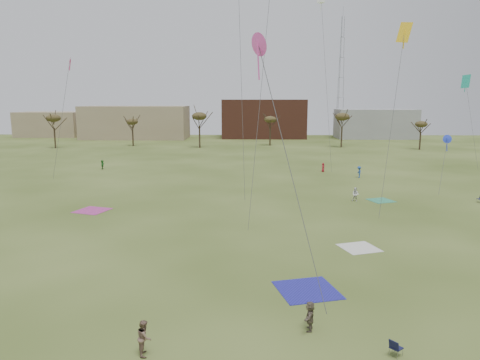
{
  "coord_description": "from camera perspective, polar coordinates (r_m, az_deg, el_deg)",
  "views": [
    {
      "loc": [
        0.86,
        -24.2,
        12.05
      ],
      "look_at": [
        0.0,
        12.0,
        5.5
      ],
      "focal_mm": 33.42,
      "sensor_mm": 36.0,
      "label": 1
    }
  ],
  "objects": [
    {
      "name": "ground",
      "position": [
        27.05,
        -0.63,
        -16.2
      ],
      "size": [
        260.0,
        260.0,
        0.0
      ],
      "primitive_type": "plane",
      "color": "#374A17",
      "rests_on": "ground"
    },
    {
      "name": "spectator_fore_b",
      "position": [
        23.02,
        -12.11,
        -19.05
      ],
      "size": [
        0.8,
        0.95,
        1.74
      ],
      "primitive_type": "imported",
      "rotation": [
        0.0,
        0.0,
        1.74
      ],
      "color": "#795D4D",
      "rests_on": "ground"
    },
    {
      "name": "spectator_fore_c",
      "position": [
        24.86,
        8.91,
        -16.77
      ],
      "size": [
        0.78,
        1.56,
        1.61
      ],
      "primitive_type": "imported",
      "rotation": [
        0.0,
        0.0,
        4.5
      ],
      "color": "brown",
      "rests_on": "ground"
    },
    {
      "name": "spectator_mid_e",
      "position": [
        55.19,
        14.53,
        -1.8
      ],
      "size": [
        1.0,
        0.91,
        1.68
      ],
      "primitive_type": "imported",
      "rotation": [
        0.0,
        0.0,
        5.87
      ],
      "color": "white",
      "rests_on": "ground"
    },
    {
      "name": "flyer_far_a",
      "position": [
        81.87,
        -17.15,
        1.9
      ],
      "size": [
        0.74,
        1.54,
        1.6
      ],
      "primitive_type": "imported",
      "rotation": [
        0.0,
        0.0,
        1.76
      ],
      "color": "#246C25",
      "rests_on": "ground"
    },
    {
      "name": "flyer_far_b",
      "position": [
        76.68,
        10.55,
        1.6
      ],
      "size": [
        0.79,
        0.87,
        1.49
      ],
      "primitive_type": "imported",
      "rotation": [
        0.0,
        0.0,
        1.01
      ],
      "color": "maroon",
      "rests_on": "ground"
    },
    {
      "name": "flyer_far_c",
      "position": [
        72.09,
        14.95,
        1.0
      ],
      "size": [
        0.67,
        1.16,
        1.79
      ],
      "primitive_type": "imported",
      "rotation": [
        0.0,
        0.0,
        4.72
      ],
      "color": "#204996",
      "rests_on": "ground"
    },
    {
      "name": "blanket_blue",
      "position": [
        29.78,
        8.58,
        -13.73
      ],
      "size": [
        4.49,
        4.49,
        0.03
      ],
      "primitive_type": "cube",
      "rotation": [
        0.0,
        0.0,
        0.26
      ],
      "color": "#242399",
      "rests_on": "ground"
    },
    {
      "name": "blanket_cream",
      "position": [
        38.42,
        14.97,
        -8.38
      ],
      "size": [
        3.58,
        3.58,
        0.03
      ],
      "primitive_type": "cube",
      "rotation": [
        0.0,
        0.0,
        0.32
      ],
      "color": "white",
      "rests_on": "ground"
    },
    {
      "name": "blanket_plum",
      "position": [
        51.8,
        -18.34,
        -3.73
      ],
      "size": [
        4.05,
        4.05,
        0.03
      ],
      "primitive_type": "cube",
      "rotation": [
        0.0,
        0.0,
        2.82
      ],
      "color": "#B9398E",
      "rests_on": "ground"
    },
    {
      "name": "blanket_olive",
      "position": [
        56.62,
        17.54,
        -2.52
      ],
      "size": [
        3.47,
        3.47,
        0.03
      ],
      "primitive_type": "cube",
      "rotation": [
        0.0,
        0.0,
        0.35
      ],
      "color": "#36966B",
      "rests_on": "ground"
    },
    {
      "name": "camp_chair_center",
      "position": [
        23.92,
        19.27,
        -19.91
      ],
      "size": [
        0.74,
        0.73,
        0.87
      ],
      "rotation": [
        0.0,
        0.0,
        2.28
      ],
      "color": "#131636",
      "rests_on": "ground"
    },
    {
      "name": "camp_chair_right",
      "position": [
        60.11,
        28.27,
        -2.3
      ],
      "size": [
        0.67,
        0.64,
        0.87
      ],
      "rotation": [
        0.0,
        0.0,
        5.01
      ],
      "color": "#15153B",
      "rests_on": "ground"
    },
    {
      "name": "kites_aloft",
      "position": [
        51.34,
        4.87,
        20.95
      ],
      "size": [
        72.56,
        54.91,
        26.63
      ],
      "color": "red",
      "rests_on": "ground"
    },
    {
      "name": "tree_line",
      "position": [
        103.51,
        -0.69,
        7.51
      ],
      "size": [
        117.44,
        49.32,
        8.91
      ],
      "color": "#3A2B1E",
      "rests_on": "ground"
    },
    {
      "name": "building_tan",
      "position": [
        143.92,
        -13.17,
        7.18
      ],
      "size": [
        32.0,
        14.0,
        10.0
      ],
      "primitive_type": "cube",
      "color": "#937F60",
      "rests_on": "ground"
    },
    {
      "name": "building_brick",
      "position": [
        144.39,
        3.04,
        7.84
      ],
      "size": [
        26.0,
        16.0,
        12.0
      ],
      "primitive_type": "cube",
      "color": "brown",
      "rests_on": "ground"
    },
    {
      "name": "building_grey",
      "position": [
        147.68,
        16.86,
        6.89
      ],
      "size": [
        24.0,
        12.0,
        9.0
      ],
      "primitive_type": "cube",
      "color": "gray",
      "rests_on": "ground"
    },
    {
      "name": "building_tan_west",
      "position": [
        160.56,
        -23.01,
        6.57
      ],
      "size": [
        20.0,
        12.0,
        8.0
      ],
      "primitive_type": "cube",
      "color": "#937F60",
      "rests_on": "ground"
    },
    {
      "name": "radio_tower",
      "position": [
        152.19,
        12.72,
        12.71
      ],
      "size": [
        1.51,
        1.72,
        41.0
      ],
      "color": "#9EA3A8",
      "rests_on": "ground"
    }
  ]
}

